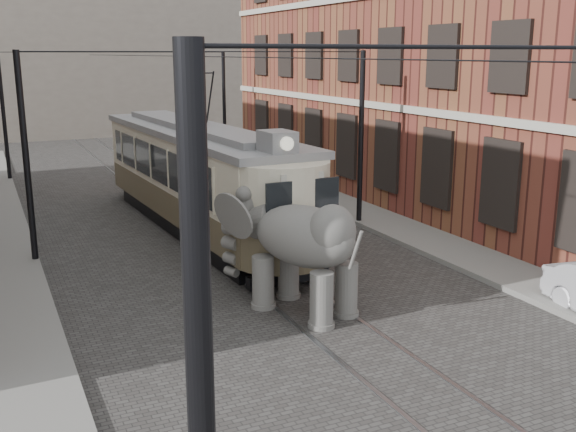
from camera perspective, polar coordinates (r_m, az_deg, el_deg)
name	(u,v)px	position (r m, az deg, el deg)	size (l,w,h in m)	color
ground	(301,302)	(16.39, 1.12, -7.38)	(120.00, 120.00, 0.00)	#3D3A38
tram_rails	(301,302)	(16.39, 1.12, -7.34)	(1.54, 80.00, 0.02)	slate
sidewalk_right	(493,267)	(19.61, 17.14, -4.19)	(2.00, 60.00, 0.15)	slate
sidewalk_left	(14,348)	(14.92, -22.34, -10.36)	(2.00, 60.00, 0.15)	slate
brick_building	(447,51)	(28.82, 13.44, 13.57)	(8.00, 26.00, 12.00)	maroon
distant_block	(67,38)	(54.16, -18.32, 14.24)	(28.00, 10.00, 14.00)	gray
catenary	(222,153)	(20.05, -5.66, 5.34)	(11.00, 30.20, 6.00)	black
tram	(197,153)	(22.64, -7.80, 5.38)	(2.77, 13.41, 5.32)	beige
elephant	(304,254)	(15.40, 1.40, -3.24)	(2.54, 4.60, 2.82)	#5B5955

